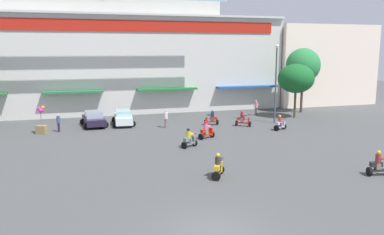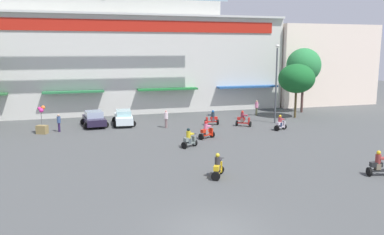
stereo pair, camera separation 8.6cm
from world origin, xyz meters
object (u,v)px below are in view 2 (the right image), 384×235
pedestrian_2 (166,118)px  balloon_vendor_cart (42,123)px  pedestrian_1 (257,107)px  scooter_rider_1 (212,119)px  scooter_rider_6 (207,131)px  scooter_rider_0 (189,140)px  plaza_tree_1 (297,79)px  scooter_rider_7 (280,124)px  parked_car_1 (124,117)px  pedestrian_0 (59,122)px  streetlamp_near (276,78)px  parked_car_0 (94,119)px  scooter_rider_2 (218,167)px  scooter_rider_4 (379,165)px  scooter_rider_5 (243,120)px  plaza_tree_3 (304,66)px

pedestrian_2 → balloon_vendor_cart: size_ratio=0.67×
pedestrian_1 → scooter_rider_1: bearing=-150.1°
scooter_rider_1 → scooter_rider_6: (-2.47, -5.62, 0.03)m
scooter_rider_0 → scooter_rider_6: bearing=47.9°
plaza_tree_1 → scooter_rider_7: plaza_tree_1 is taller
parked_car_1 → pedestrian_1: (14.89, 1.28, 0.23)m
pedestrian_0 → streetlamp_near: (20.64, -1.69, 3.55)m
scooter_rider_1 → pedestrian_0: 14.27m
balloon_vendor_cart → scooter_rider_7: bearing=-12.6°
pedestrian_1 → pedestrian_2: (-11.26, -3.96, -0.03)m
parked_car_0 → pedestrian_2: 7.00m
scooter_rider_2 → pedestrian_0: pedestrian_0 is taller
scooter_rider_6 → scooter_rider_7: 7.71m
parked_car_1 → balloon_vendor_cart: 7.68m
scooter_rider_1 → scooter_rider_4: bearing=-77.2°
scooter_rider_4 → balloon_vendor_cart: bearing=137.2°
parked_car_0 → plaza_tree_1: bearing=-3.4°
balloon_vendor_cart → scooter_rider_6: bearing=-24.4°
scooter_rider_5 → pedestrian_1: (3.98, 5.38, 0.33)m
plaza_tree_1 → scooter_rider_5: plaza_tree_1 is taller
parked_car_1 → scooter_rider_0: 11.19m
scooter_rider_4 → balloon_vendor_cart: 26.78m
parked_car_1 → scooter_rider_7: 15.01m
parked_car_0 → scooter_rider_5: size_ratio=2.71×
parked_car_1 → pedestrian_2: pedestrian_2 is taller
scooter_rider_4 → scooter_rider_0: bearing=131.8°
plaza_tree_3 → parked_car_1: plaza_tree_3 is taller
scooter_rider_4 → balloon_vendor_cart: balloon_vendor_cart is taller
scooter_rider_5 → parked_car_1: bearing=159.4°
parked_car_0 → scooter_rider_7: size_ratio=2.86×
scooter_rider_5 → scooter_rider_7: (2.48, -2.70, -0.05)m
scooter_rider_6 → pedestrian_1: bearing=46.0°
scooter_rider_4 → pedestrian_0: size_ratio=0.96×
plaza_tree_1 → scooter_rider_7: size_ratio=4.03×
scooter_rider_6 → streetlamp_near: 10.78m
parked_car_0 → parked_car_1: (2.81, -0.05, 0.00)m
scooter_rider_4 → pedestrian_0: (-18.27, 18.65, 0.28)m
scooter_rider_2 → streetlamp_near: streetlamp_near is taller
scooter_rider_1 → scooter_rider_5: scooter_rider_5 is taller
parked_car_1 → scooter_rider_5: scooter_rider_5 is taller
scooter_rider_6 → plaza_tree_3: bearing=33.3°
plaza_tree_1 → streetlamp_near: bearing=-148.8°
scooter_rider_1 → scooter_rider_7: scooter_rider_1 is taller
plaza_tree_3 → pedestrian_2: 18.46m
scooter_rider_0 → pedestrian_2: (0.06, 7.93, 0.33)m
parked_car_1 → balloon_vendor_cart: (-7.36, -2.17, 0.20)m
scooter_rider_2 → scooter_rider_6: bearing=74.8°
parked_car_0 → scooter_rider_1: (11.08, -2.58, -0.14)m
scooter_rider_4 → plaza_tree_1: bearing=72.7°
plaza_tree_3 → scooter_rider_2: size_ratio=4.82×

